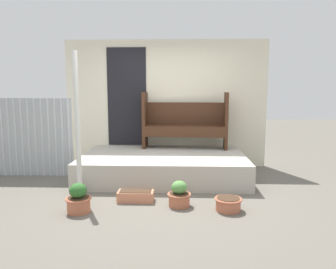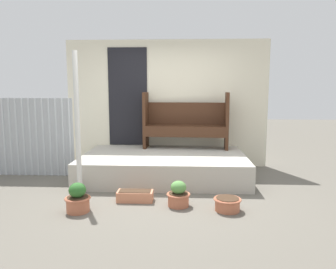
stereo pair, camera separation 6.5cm
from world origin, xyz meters
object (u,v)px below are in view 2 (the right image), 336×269
planter_box_rect (135,196)px  bench (186,121)px  flower_pot_middle (178,195)px  support_post (77,125)px  flower_pot_left (78,199)px  flower_pot_right (227,203)px

planter_box_rect → bench: bearing=69.1°
bench → flower_pot_middle: bearing=-89.6°
support_post → planter_box_rect: (0.90, -0.25, -1.01)m
flower_pot_left → flower_pot_middle: flower_pot_left is taller
flower_pot_middle → flower_pot_right: flower_pot_middle is taller
flower_pot_middle → planter_box_rect: (-0.63, 0.17, -0.08)m
flower_pot_right → flower_pot_middle: bearing=168.2°
support_post → flower_pot_right: support_post is taller
flower_pot_left → bench: bearing=58.9°
planter_box_rect → flower_pot_left: bearing=-147.3°
flower_pot_middle → planter_box_rect: flower_pot_middle is taller
flower_pot_middle → support_post: bearing=164.6°
flower_pot_middle → planter_box_rect: bearing=164.8°
bench → flower_pot_right: bearing=-72.9°
flower_pot_middle → flower_pot_right: bearing=-11.8°
flower_pot_left → flower_pot_middle: bearing=11.7°
flower_pot_right → planter_box_rect: 1.33m
support_post → planter_box_rect: bearing=-15.6°
bench → planter_box_rect: bench is taller
bench → flower_pot_middle: (-0.10, -2.11, -0.82)m
support_post → bench: (1.63, 1.68, -0.11)m
bench → flower_pot_right: size_ratio=4.51×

